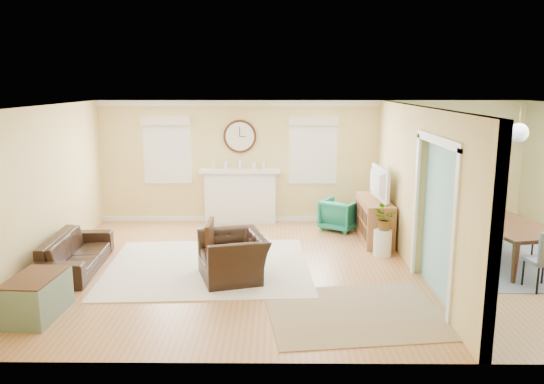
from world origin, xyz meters
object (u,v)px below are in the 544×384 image
at_px(sofa, 76,253).
at_px(green_chair, 340,215).
at_px(eames_chair, 233,257).
at_px(credenza, 374,220).
at_px(dining_table, 507,242).

xyz_separation_m(sofa, green_chair, (4.52, 2.41, 0.03)).
height_order(sofa, green_chair, green_chair).
bearing_deg(eames_chair, sofa, -115.31).
xyz_separation_m(sofa, credenza, (5.09, 1.70, 0.12)).
distance_m(eames_chair, dining_table, 4.57).
height_order(eames_chair, green_chair, eames_chair).
bearing_deg(credenza, dining_table, -33.06).
height_order(sofa, eames_chair, eames_chair).
distance_m(eames_chair, credenza, 3.27).
bearing_deg(eames_chair, dining_table, 82.91).
bearing_deg(green_chair, dining_table, 174.73).
relative_size(credenza, dining_table, 0.77).
relative_size(green_chair, dining_table, 0.35).
height_order(green_chair, dining_table, dining_table).
height_order(eames_chair, credenza, credenza).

